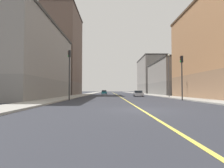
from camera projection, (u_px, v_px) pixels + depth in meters
The scene contains 15 objects.
ground_plane at pixel (141, 110), 12.39m from camera, with size 400.00×400.00×0.00m, color #2E2F37.
sidewalk_left at pixel (144, 94), 61.49m from camera, with size 3.28×168.00×0.15m, color #9E9B93.
sidewalk_right at pixel (88, 94), 61.22m from camera, with size 3.28×168.00×0.15m, color #9E9B93.
lane_center_stripe at pixel (116, 94), 61.35m from camera, with size 0.16×154.00×0.01m, color #E5D14C.
building_left_near at pixel (218, 51), 29.42m from camera, with size 8.74×19.37×15.53m.
building_left_mid at pixel (170, 78), 52.91m from camera, with size 8.74×20.83×9.76m.
building_left_far at pixel (151, 76), 77.37m from camera, with size 8.74×20.93×15.03m.
building_right_corner at pixel (31, 61), 30.56m from camera, with size 8.74×23.51×12.41m.
building_right_midblock at pixel (63, 53), 51.73m from camera, with size 8.74×15.80×23.94m.
traffic_light_left_near at pixel (182, 71), 24.22m from camera, with size 0.40×0.32×5.96m.
traffic_light_right_near at pixel (69, 68), 24.03m from camera, with size 0.40×0.32×6.66m.
street_lamp_left_near at pixel (169, 71), 32.59m from camera, with size 0.36×0.36×7.74m.
car_red at pixel (104, 92), 76.96m from camera, with size 2.03×4.13×1.17m.
car_silver at pixel (138, 94), 39.43m from camera, with size 2.04×4.60×1.27m.
car_teal at pixel (104, 92), 61.29m from camera, with size 1.92×4.36×1.34m.
Camera 1 is at (-2.19, -12.41, 1.35)m, focal length 29.04 mm.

